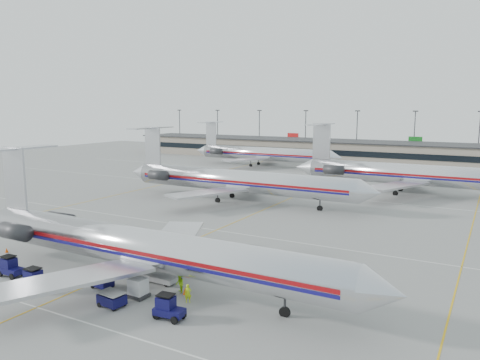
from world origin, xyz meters
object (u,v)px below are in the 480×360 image
Objects in this scene: jet_foreground at (139,246)px; belt_loader at (160,277)px; jet_second_row at (235,180)px; tug_center at (35,280)px; uld_container at (138,288)px.

belt_loader is at bearing 26.22° from jet_foreground.
jet_foreground is 39.53m from jet_second_row.
jet_second_row is 39.37m from belt_loader.
tug_center is at bearing -139.50° from jet_foreground.
tug_center is at bearing -142.19° from belt_loader.
jet_foreground is at bearing -154.01° from belt_loader.
tug_center is 11.17m from belt_loader.
tug_center is at bearing -159.74° from uld_container.
jet_second_row is (-11.21, 37.90, 0.16)m from jet_foreground.
jet_second_row is 27.76× the size of uld_container.
tug_center is 9.88m from uld_container.
belt_loader is at bearing 99.85° from uld_container.
jet_foreground is at bearing 130.56° from uld_container.
belt_loader is (1.74, 0.86, -2.98)m from jet_foreground.
uld_container is at bearing -71.65° from jet_second_row.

